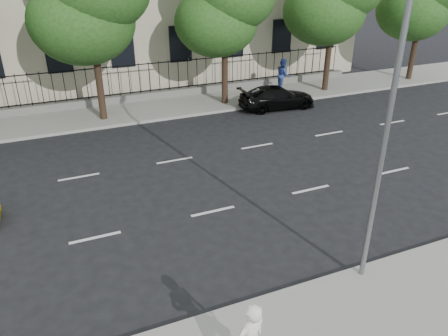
% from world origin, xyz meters
% --- Properties ---
extents(ground, '(120.00, 120.00, 0.00)m').
position_xyz_m(ground, '(0.00, 0.00, 0.00)').
color(ground, black).
rests_on(ground, ground).
extents(far_sidewalk, '(60.00, 4.00, 0.15)m').
position_xyz_m(far_sidewalk, '(0.00, 14.00, 0.07)').
color(far_sidewalk, gray).
rests_on(far_sidewalk, ground).
extents(lane_markings, '(49.60, 4.62, 0.01)m').
position_xyz_m(lane_markings, '(0.00, 4.75, 0.01)').
color(lane_markings, silver).
rests_on(lane_markings, ground).
extents(iron_fence, '(30.00, 0.50, 2.20)m').
position_xyz_m(iron_fence, '(0.00, 15.70, 0.65)').
color(iron_fence, slate).
rests_on(iron_fence, far_sidewalk).
extents(street_light, '(0.25, 3.32, 8.05)m').
position_xyz_m(street_light, '(2.50, -1.77, 5.15)').
color(street_light, slate).
rests_on(street_light, near_sidewalk).
extents(black_sedan, '(4.55, 2.12, 1.29)m').
position_xyz_m(black_sedan, '(7.53, 11.50, 0.64)').
color(black_sedan, black).
rests_on(black_sedan, ground).
extents(pedestrian_far, '(1.04, 1.17, 2.02)m').
position_xyz_m(pedestrian_far, '(9.38, 14.10, 1.16)').
color(pedestrian_far, navy).
rests_on(pedestrian_far, far_sidewalk).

